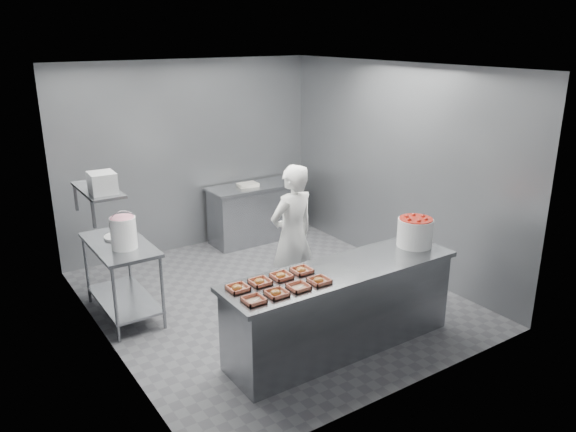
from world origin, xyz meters
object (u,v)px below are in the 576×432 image
(back_counter, at_px, (256,212))
(strawberry_tub, at_px, (415,231))
(worker, at_px, (292,236))
(tray_2, at_px, (299,287))
(appliance, at_px, (102,183))
(tray_6, at_px, (281,276))
(tray_1, at_px, (276,293))
(tray_4, at_px, (238,288))
(glaze_bucket, at_px, (123,232))
(service_counter, at_px, (341,308))
(tray_3, at_px, (319,281))
(tray_7, at_px, (302,270))
(tray_5, at_px, (260,282))
(prep_table, at_px, (122,268))
(tray_0, at_px, (254,300))

(back_counter, relative_size, strawberry_tub, 3.86)
(back_counter, relative_size, worker, 0.87)
(tray_2, xyz_separation_m, appliance, (-1.18, 1.88, 0.75))
(tray_6, relative_size, worker, 0.11)
(worker, bearing_deg, back_counter, -116.94)
(tray_1, bearing_deg, tray_4, 129.70)
(strawberry_tub, height_order, glaze_bucket, glaze_bucket)
(service_counter, relative_size, tray_1, 13.88)
(worker, relative_size, appliance, 5.92)
(tray_3, xyz_separation_m, tray_7, (0.00, 0.29, 0.00))
(tray_3, xyz_separation_m, tray_4, (-0.72, 0.29, 0.00))
(back_counter, distance_m, worker, 2.27)
(tray_1, bearing_deg, tray_5, 90.00)
(tray_4, height_order, appliance, appliance)
(tray_1, distance_m, strawberry_tub, 1.95)
(prep_table, xyz_separation_m, tray_6, (1.01, -1.81, 0.33))
(tray_1, bearing_deg, back_counter, 62.28)
(prep_table, height_order, tray_2, tray_2)
(tray_6, bearing_deg, tray_7, 0.00)
(tray_5, bearing_deg, tray_4, 180.00)
(tray_3, bearing_deg, tray_7, 90.00)
(tray_5, distance_m, worker, 1.45)
(prep_table, relative_size, tray_7, 6.40)
(tray_3, relative_size, glaze_bucket, 0.43)
(glaze_bucket, bearing_deg, tray_1, -68.27)
(tray_4, bearing_deg, service_counter, -7.33)
(service_counter, bearing_deg, strawberry_tub, 2.42)
(back_counter, bearing_deg, tray_0, -120.76)
(tray_5, bearing_deg, back_counter, 60.13)
(tray_5, relative_size, appliance, 0.64)
(tray_5, bearing_deg, tray_7, 0.00)
(strawberry_tub, xyz_separation_m, appliance, (-2.88, 1.69, 0.60))
(tray_5, distance_m, tray_6, 0.24)
(tray_7, height_order, strawberry_tub, strawberry_tub)
(back_counter, height_order, tray_4, tray_4)
(tray_0, bearing_deg, tray_2, 0.00)
(tray_0, distance_m, tray_4, 0.29)
(strawberry_tub, distance_m, glaze_bucket, 3.20)
(back_counter, distance_m, glaze_bucket, 3.01)
(back_counter, relative_size, tray_4, 8.01)
(tray_3, relative_size, strawberry_tub, 0.48)
(tray_5, bearing_deg, appliance, 120.44)
(tray_1, xyz_separation_m, worker, (1.05, 1.29, -0.06))
(tray_7, bearing_deg, tray_1, -148.94)
(back_counter, bearing_deg, tray_5, -119.87)
(tray_0, distance_m, tray_5, 0.37)
(tray_1, relative_size, glaze_bucket, 0.43)
(worker, bearing_deg, prep_table, -31.72)
(tray_1, distance_m, tray_2, 0.24)
(back_counter, height_order, tray_6, tray_6)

